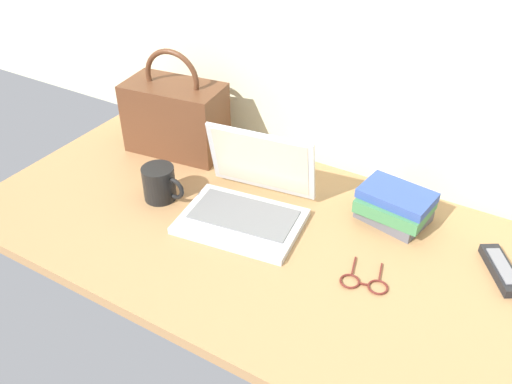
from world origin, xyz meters
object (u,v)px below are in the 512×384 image
coffee_mug (160,183)px  handbag (176,116)px  book_stack (395,205)px  laptop (249,200)px  eyeglasses (364,283)px  remote_control_near (501,270)px

coffee_mug → handbag: handbag is taller
handbag → book_stack: size_ratio=1.69×
laptop → coffee_mug: size_ratio=2.63×
book_stack → coffee_mug: bearing=-157.8°
laptop → eyeglasses: 0.38m
eyeglasses → book_stack: 0.27m
laptop → eyeglasses: size_ratio=2.76×
handbag → laptop: bearing=-25.5°
eyeglasses → remote_control_near: bearing=37.0°
coffee_mug → book_stack: size_ratio=0.66×
handbag → remote_control_near: bearing=-4.1°
eyeglasses → handbag: bearing=159.9°
eyeglasses → book_stack: size_ratio=0.63×
handbag → book_stack: handbag is taller
coffee_mug → remote_control_near: coffee_mug is taller
coffee_mug → eyeglasses: coffee_mug is taller
coffee_mug → eyeglasses: (0.61, -0.03, -0.05)m
laptop → remote_control_near: size_ratio=2.12×
book_stack → remote_control_near: bearing=-14.2°
remote_control_near → handbag: 1.01m
laptop → book_stack: bearing=27.4°
laptop → handbag: (-0.37, 0.18, 0.07)m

